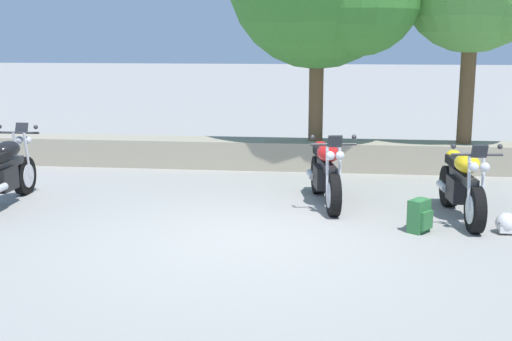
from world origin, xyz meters
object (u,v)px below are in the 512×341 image
motorcycle_yellow_far_right (462,185)px  rider_helmet (506,224)px  rider_backpack (420,214)px  motorcycle_red_centre (326,173)px  motorcycle_black_near_left (4,174)px

motorcycle_yellow_far_right → rider_helmet: size_ratio=7.38×
motorcycle_yellow_far_right → rider_helmet: bearing=-56.8°
motorcycle_yellow_far_right → rider_backpack: motorcycle_yellow_far_right is taller
motorcycle_yellow_far_right → rider_helmet: (0.46, -0.70, -0.35)m
motorcycle_yellow_far_right → motorcycle_red_centre: bearing=161.9°
motorcycle_red_centre → motorcycle_yellow_far_right: (1.92, -0.63, 0.00)m
motorcycle_yellow_far_right → rider_helmet: 0.90m
motorcycle_black_near_left → rider_helmet: bearing=-5.6°
motorcycle_black_near_left → rider_helmet: motorcycle_black_near_left is taller
motorcycle_black_near_left → motorcycle_red_centre: (4.89, 0.61, 0.00)m
rider_backpack → motorcycle_black_near_left: bearing=172.8°
motorcycle_black_near_left → motorcycle_yellow_far_right: size_ratio=1.00×
motorcycle_yellow_far_right → rider_helmet: motorcycle_yellow_far_right is taller
motorcycle_black_near_left → motorcycle_yellow_far_right: 6.82m
rider_backpack → rider_helmet: bearing=3.2°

